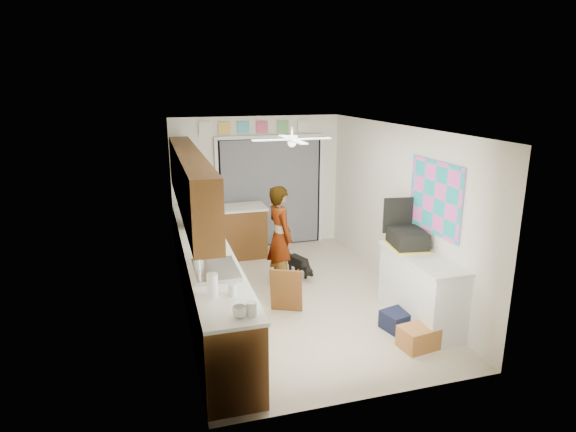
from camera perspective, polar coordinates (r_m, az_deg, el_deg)
floor at (r=7.28m, az=0.89°, el=-9.58°), size 5.00×5.00×0.00m
ceiling at (r=6.62m, az=0.98°, el=10.44°), size 5.00×5.00×0.00m
wall_back at (r=9.20m, az=-3.66°, el=3.94°), size 3.20×0.00×3.20m
wall_front at (r=4.64m, az=10.12°, el=-7.97°), size 3.20×0.00×3.20m
wall_left at (r=6.57m, az=-12.53°, el=-1.08°), size 0.00×5.00×5.00m
wall_right at (r=7.46m, az=12.77°, el=0.87°), size 0.00×5.00×5.00m
left_base_cabinets at (r=6.86m, az=-9.62°, el=-7.32°), size 0.60×4.80×0.90m
left_countertop at (r=6.69m, az=-9.72°, el=-3.59°), size 0.62×4.80×0.04m
upper_cabinets at (r=6.64m, az=-11.55°, el=4.05°), size 0.32×4.00×0.80m
sink_basin at (r=5.75m, az=-8.55°, el=-6.40°), size 0.50×0.76×0.06m
faucet at (r=5.69m, az=-10.49°, el=-5.68°), size 0.03×0.03×0.22m
peninsula_base at (r=8.83m, az=-6.03°, el=-1.97°), size 1.00×0.60×0.90m
peninsula_top at (r=8.70m, az=-6.11°, el=0.99°), size 1.04×0.64×0.04m
back_opening_recess at (r=9.27m, az=-2.09°, el=2.79°), size 2.00×0.06×2.10m
curtain_panel at (r=9.23m, az=-2.02°, el=2.73°), size 1.90×0.03×2.05m
door_trim_left at (r=9.05m, az=-8.32°, el=2.33°), size 0.06×0.04×2.10m
door_trim_right at (r=9.53m, az=3.92°, el=3.12°), size 0.06×0.04×2.10m
door_trim_head at (r=9.06m, az=-2.10°, el=9.36°), size 2.10×0.04×0.06m
header_frame_0 at (r=8.91m, az=-7.56°, el=10.30°), size 0.22×0.02×0.22m
header_frame_1 at (r=8.97m, az=-5.31°, el=10.40°), size 0.22×0.02×0.22m
header_frame_2 at (r=9.04m, az=-3.10°, el=10.48°), size 0.22×0.02×0.22m
header_frame_3 at (r=9.14m, az=-0.62°, el=10.55°), size 0.22×0.02×0.22m
header_frame_4 at (r=9.25m, az=1.81°, el=10.61°), size 0.22×0.02×0.22m
route66_sign at (r=8.86m, az=-9.83°, el=10.18°), size 0.22×0.02×0.26m
right_counter_base at (r=6.62m, az=15.45°, el=-8.55°), size 0.50×1.40×0.90m
right_counter_top at (r=6.44m, az=15.67°, el=-4.73°), size 0.54×1.44×0.04m
abstract_painting at (r=6.52m, az=17.01°, el=2.12°), size 0.03×1.15×0.95m
ceiling_fan at (r=6.83m, az=0.47°, el=9.07°), size 1.14×1.14×0.24m
microwave at (r=7.61m, az=-10.86°, el=-0.13°), size 0.33×0.48×0.26m
soap_bottle at (r=6.15m, az=-10.68°, el=-3.48°), size 0.14×0.14×0.34m
cup at (r=4.65m, az=-5.76°, el=-11.21°), size 0.16×0.16×0.11m
jar_a at (r=4.66m, az=-4.36°, el=-10.92°), size 0.13×0.13×0.14m
jar_b at (r=5.09m, az=-6.62°, el=-8.69°), size 0.09×0.09×0.13m
paper_towel_roll at (r=5.08m, az=-8.94°, el=-8.10°), size 0.14×0.14×0.25m
suitcase at (r=6.68m, az=13.96°, el=-2.61°), size 0.49×0.61×0.24m
suitcase_rim at (r=6.72m, az=13.90°, el=-3.50°), size 0.52×0.64×0.02m
suitcase_lid at (r=6.85m, az=12.90°, el=0.09°), size 0.42×0.09×0.50m
cardboard_box at (r=6.15m, az=15.19°, el=-13.72°), size 0.48×0.38×0.27m
navy_crate at (r=6.53m, az=12.91°, el=-11.91°), size 0.46×0.41×0.24m
cabinet_door_panel at (r=6.68m, az=-0.22°, el=-8.83°), size 0.47×0.34×0.65m
man at (r=7.39m, az=-0.94°, el=-2.48°), size 0.48×0.64×1.60m
dog at (r=7.91m, az=1.19°, el=-5.91°), size 0.38×0.55×0.39m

